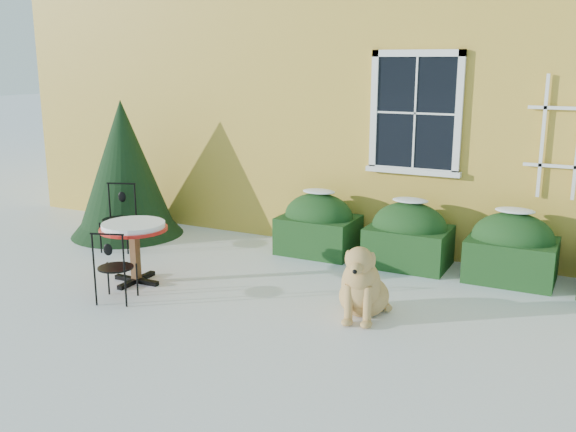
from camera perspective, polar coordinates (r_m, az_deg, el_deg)
The scene contains 8 objects.
ground at distance 6.86m, azimuth -3.81°, elevation -9.10°, with size 80.00×80.00×0.00m, color white.
house at distance 12.86m, azimuth 12.61°, elevation 15.84°, with size 12.40×8.40×6.40m.
hedge_row at distance 8.44m, azimuth 14.91°, elevation -2.26°, with size 4.95×0.80×0.91m.
evergreen_shrub at distance 10.21m, azimuth -14.30°, elevation 3.00°, with size 1.72×1.72×2.09m.
bistro_table at distance 7.95m, azimuth -13.54°, elevation -1.47°, with size 0.81×0.81×0.76m.
patio_chair_near at distance 7.43m, azimuth -15.19°, elevation -4.33°, with size 0.47×0.47×0.84m.
patio_chair_far at distance 9.49m, azimuth -14.78°, elevation -0.09°, with size 0.54×0.53×0.94m.
dog at distance 6.79m, azimuth 6.61°, elevation -6.30°, with size 0.62×0.96×0.85m.
Camera 1 is at (3.24, -5.43, 2.64)m, focal length 40.00 mm.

